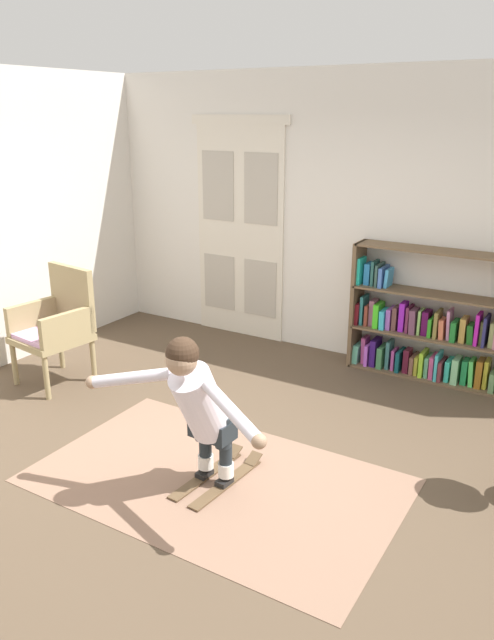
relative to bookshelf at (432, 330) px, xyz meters
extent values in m
plane|color=brown|center=(-0.87, -2.39, -0.50)|extent=(7.20, 7.20, 0.00)
cube|color=silver|center=(-0.87, 0.21, 0.95)|extent=(6.00, 0.10, 2.90)
cube|color=silver|center=(-2.53, 0.15, 0.68)|extent=(0.55, 0.04, 2.35)
cube|color=#B3AB9D|center=(-2.53, 0.13, 1.20)|extent=(0.41, 0.01, 0.76)
cube|color=#B3AB9D|center=(-2.53, 0.13, 0.09)|extent=(0.41, 0.01, 0.64)
cube|color=silver|center=(-1.98, 0.15, 0.68)|extent=(0.55, 0.04, 2.35)
cube|color=#B3AB9D|center=(-1.98, 0.13, 1.20)|extent=(0.41, 0.01, 0.76)
cube|color=#B3AB9D|center=(-1.98, 0.13, 0.09)|extent=(0.41, 0.01, 0.64)
cube|color=silver|center=(-2.25, 0.15, 1.90)|extent=(1.22, 0.04, 0.10)
cube|color=#886652|center=(-0.78, -2.57, -0.49)|extent=(2.55, 1.55, 0.01)
cube|color=brown|center=(-0.77, 0.00, 0.14)|extent=(0.04, 0.30, 1.27)
cube|color=brown|center=(0.05, 0.00, -0.49)|extent=(1.64, 0.30, 0.02)
cube|color=brown|center=(0.05, 0.00, -0.07)|extent=(1.64, 0.30, 0.02)
cube|color=brown|center=(0.05, 0.00, 0.35)|extent=(1.64, 0.30, 0.02)
cube|color=brown|center=(0.05, 0.00, 0.77)|extent=(1.64, 0.30, 0.02)
cube|color=#5CB497|center=(-0.72, 0.00, -0.38)|extent=(0.07, 0.21, 0.20)
cube|color=#AB4385|center=(-0.65, 0.01, -0.34)|extent=(0.05, 0.15, 0.28)
cube|color=#B255D4|center=(-0.61, -0.01, -0.37)|extent=(0.03, 0.20, 0.22)
cube|color=#33156A|center=(-0.54, 0.01, -0.34)|extent=(0.06, 0.20, 0.28)
cube|color=#3D7A4B|center=(-0.47, 0.00, -0.37)|extent=(0.05, 0.23, 0.22)
cube|color=#346C6C|center=(-0.40, 0.00, -0.33)|extent=(0.04, 0.16, 0.29)
cube|color=#AD4396|center=(-0.34, 0.00, -0.37)|extent=(0.03, 0.15, 0.21)
cube|color=#104D55|center=(-0.28, 0.00, -0.37)|extent=(0.04, 0.23, 0.21)
cube|color=#551529|center=(-0.21, -0.01, -0.36)|extent=(0.05, 0.14, 0.24)
cube|color=brown|center=(-0.14, 0.01, -0.38)|extent=(0.04, 0.22, 0.18)
cube|color=#ABA633|center=(-0.10, -0.01, -0.38)|extent=(0.04, 0.15, 0.19)
cube|color=#99D72E|center=(-0.05, -0.01, -0.35)|extent=(0.04, 0.21, 0.25)
cube|color=#5CAB7C|center=(0.00, 0.02, -0.37)|extent=(0.04, 0.21, 0.21)
cube|color=#C54B82|center=(0.05, 0.00, -0.36)|extent=(0.04, 0.21, 0.22)
cube|color=#40BFC7|center=(0.10, -0.02, -0.34)|extent=(0.03, 0.21, 0.27)
cube|color=brown|center=(0.14, -0.01, -0.38)|extent=(0.03, 0.23, 0.20)
cube|color=#38D6BD|center=(0.20, 0.01, -0.37)|extent=(0.04, 0.20, 0.21)
cube|color=#84CE92|center=(0.27, -0.01, -0.35)|extent=(0.06, 0.19, 0.25)
cube|color=#1F8B49|center=(0.35, 0.00, -0.36)|extent=(0.05, 0.15, 0.24)
cube|color=#51D55A|center=(0.41, 0.01, -0.35)|extent=(0.05, 0.17, 0.26)
cube|color=#925D1C|center=(0.48, 0.00, -0.34)|extent=(0.06, 0.17, 0.27)
cube|color=gold|center=(0.54, 0.02, -0.34)|extent=(0.04, 0.16, 0.27)
cube|color=#5E8956|center=(0.61, -0.01, -0.38)|extent=(0.05, 0.22, 0.19)
cube|color=maroon|center=(-0.73, 0.00, 0.05)|extent=(0.05, 0.20, 0.22)
cube|color=teal|center=(-0.69, 0.01, 0.09)|extent=(0.03, 0.18, 0.29)
cube|color=brown|center=(-0.64, 0.02, 0.05)|extent=(0.03, 0.21, 0.21)
cube|color=#864F6A|center=(-0.59, 0.01, 0.07)|extent=(0.05, 0.14, 0.26)
cube|color=#3CCB20|center=(-0.53, 0.00, 0.06)|extent=(0.05, 0.20, 0.24)
cube|color=#34B3D2|center=(-0.47, -0.02, 0.04)|extent=(0.05, 0.19, 0.19)
cube|color=#9958BF|center=(-0.41, 0.02, 0.05)|extent=(0.04, 0.21, 0.21)
cube|color=brown|center=(-0.36, 0.00, 0.06)|extent=(0.04, 0.15, 0.23)
cube|color=purple|center=(-0.29, 0.01, 0.09)|extent=(0.05, 0.15, 0.29)
cube|color=#68264A|center=(-0.23, 0.01, 0.07)|extent=(0.03, 0.19, 0.26)
cube|color=#663C56|center=(-0.17, -0.02, 0.06)|extent=(0.07, 0.17, 0.24)
cube|color=#8BC663|center=(-0.11, 0.00, 0.06)|extent=(0.03, 0.15, 0.25)
cube|color=#4E0B44|center=(-0.06, 0.01, 0.06)|extent=(0.06, 0.15, 0.24)
cube|color=#2C9020|center=(0.00, 0.01, 0.03)|extent=(0.03, 0.21, 0.18)
cube|color=olive|center=(0.05, 0.00, 0.07)|extent=(0.03, 0.21, 0.26)
cube|color=#D8704E|center=(0.10, -0.01, 0.04)|extent=(0.06, 0.15, 0.19)
cube|color=#C983B4|center=(0.16, 0.02, 0.08)|extent=(0.04, 0.17, 0.28)
cube|color=#1D742C|center=(0.22, -0.01, 0.04)|extent=(0.05, 0.19, 0.19)
cube|color=#B0893E|center=(0.29, 0.00, 0.06)|extent=(0.05, 0.16, 0.23)
cube|color=#1D5F1D|center=(0.36, 0.00, 0.03)|extent=(0.07, 0.16, 0.18)
cube|color=#B91CA9|center=(0.42, -0.01, 0.09)|extent=(0.03, 0.18, 0.30)
cube|color=olive|center=(0.46, 0.02, 0.06)|extent=(0.03, 0.14, 0.23)
cube|color=navy|center=(0.49, 0.00, 0.08)|extent=(0.03, 0.21, 0.28)
cube|color=#93A060|center=(0.55, 0.01, 0.06)|extent=(0.04, 0.18, 0.23)
cube|color=#24D1B8|center=(-0.74, -0.02, 0.49)|extent=(0.03, 0.18, 0.26)
cube|color=#297ABE|center=(-0.67, 0.01, 0.47)|extent=(0.06, 0.15, 0.21)
cube|color=#245957|center=(-0.61, 0.01, 0.48)|extent=(0.03, 0.17, 0.25)
cube|color=#2D4D46|center=(-0.56, 0.01, 0.47)|extent=(0.03, 0.23, 0.22)
cube|color=#4370C0|center=(-0.52, 0.01, 0.46)|extent=(0.04, 0.24, 0.20)
cube|color=#419ED8|center=(-0.46, 0.01, 0.45)|extent=(0.04, 0.18, 0.18)
cylinder|color=#9E8A5E|center=(-3.33, -2.19, -0.29)|extent=(0.06, 0.06, 0.42)
cylinder|color=#9E8A5E|center=(-2.81, -2.26, -0.29)|extent=(0.06, 0.06, 0.42)
cylinder|color=#9E8A5E|center=(-3.26, -1.68, -0.29)|extent=(0.06, 0.06, 0.42)
cylinder|color=#9E8A5E|center=(-2.74, -1.75, -0.29)|extent=(0.06, 0.06, 0.42)
cube|color=#9E8A5E|center=(-3.04, -1.97, -0.05)|extent=(0.68, 0.68, 0.06)
cube|color=#CB98C6|center=(-3.04, -1.97, 0.00)|extent=(0.61, 0.61, 0.04)
cube|color=#9E8A5E|center=(-3.00, -1.70, 0.30)|extent=(0.60, 0.14, 0.60)
cube|color=#9E8A5E|center=(-3.30, -1.93, 0.12)|extent=(0.14, 0.56, 0.28)
cube|color=#9E8A5E|center=(-2.77, -2.01, 0.12)|extent=(0.14, 0.56, 0.28)
cube|color=brown|center=(-0.87, -2.56, -0.48)|extent=(0.14, 0.73, 0.01)
cube|color=brown|center=(-0.84, -2.23, -0.45)|extent=(0.10, 0.12, 0.06)
cube|color=black|center=(-0.87, -2.58, -0.46)|extent=(0.09, 0.13, 0.04)
cube|color=brown|center=(-0.69, -2.58, -0.48)|extent=(0.14, 0.73, 0.01)
cube|color=brown|center=(-0.66, -2.24, -0.45)|extent=(0.10, 0.12, 0.06)
cube|color=black|center=(-0.69, -2.60, -0.46)|extent=(0.09, 0.13, 0.04)
cylinder|color=white|center=(-0.87, -2.56, -0.37)|extent=(0.12, 0.12, 0.10)
cylinder|color=#1F272D|center=(-0.87, -2.56, -0.17)|extent=(0.10, 0.10, 0.30)
cylinder|color=#1F272D|center=(-0.87, -2.59, -0.07)|extent=(0.12, 0.12, 0.22)
cylinder|color=white|center=(-0.69, -2.58, -0.37)|extent=(0.12, 0.12, 0.10)
cylinder|color=#1F272D|center=(-0.69, -2.58, -0.17)|extent=(0.10, 0.10, 0.30)
cylinder|color=#1F272D|center=(-0.69, -2.60, -0.07)|extent=(0.12, 0.12, 0.22)
cube|color=#1F272D|center=(-0.78, -2.60, -0.06)|extent=(0.31, 0.20, 0.14)
cylinder|color=silver|center=(-0.79, -2.71, 0.17)|extent=(0.32, 0.50, 0.59)
sphere|color=#A27E61|center=(-0.80, -2.89, 0.53)|extent=(0.21, 0.21, 0.20)
sphere|color=#382619|center=(-0.80, -2.88, 0.57)|extent=(0.23, 0.23, 0.21)
cylinder|color=silver|center=(-1.22, -2.90, 0.32)|extent=(0.58, 0.25, 0.20)
sphere|color=#A27E61|center=(-1.49, -2.98, 0.26)|extent=(0.10, 0.10, 0.09)
cylinder|color=silver|center=(-0.39, -2.96, 0.32)|extent=(0.56, 0.32, 0.20)
sphere|color=#A27E61|center=(-0.14, -3.08, 0.26)|extent=(0.10, 0.10, 0.09)
camera|label=1|loc=(1.36, -5.69, 1.98)|focal=34.72mm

